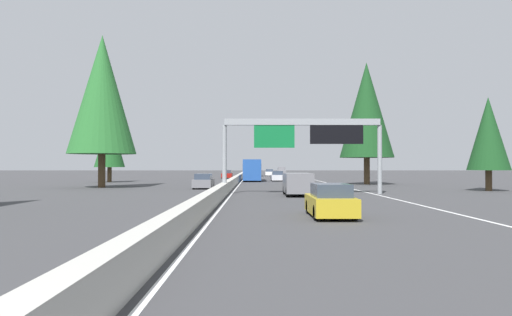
{
  "coord_description": "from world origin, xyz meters",
  "views": [
    {
      "loc": [
        -1.31,
        -2.08,
        2.27
      ],
      "look_at": [
        46.35,
        -2.23,
        3.0
      ],
      "focal_mm": 33.93,
      "sensor_mm": 36.0,
      "label": 1
    }
  ],
  "objects": [
    {
      "name": "ground_plane",
      "position": [
        60.0,
        0.0,
        0.0
      ],
      "size": [
        320.0,
        320.0,
        0.0
      ],
      "primitive_type": "plane",
      "color": "#38383A"
    },
    {
      "name": "median_barrier",
      "position": [
        80.0,
        0.3,
        0.45
      ],
      "size": [
        180.0,
        0.56,
        0.9
      ],
      "primitive_type": "cube",
      "color": "#ADAAA3",
      "rests_on": "ground"
    },
    {
      "name": "shoulder_stripe_right",
      "position": [
        70.0,
        -11.52,
        0.01
      ],
      "size": [
        160.0,
        0.16,
        0.01
      ],
      "primitive_type": "cube",
      "color": "silver",
      "rests_on": "ground"
    },
    {
      "name": "shoulder_stripe_median",
      "position": [
        70.0,
        -0.25,
        0.01
      ],
      "size": [
        160.0,
        0.16,
        0.01
      ],
      "primitive_type": "cube",
      "color": "silver",
      "rests_on": "ground"
    },
    {
      "name": "sign_gantry_overhead",
      "position": [
        36.91,
        -6.04,
        4.75
      ],
      "size": [
        0.5,
        12.68,
        5.97
      ],
      "color": "gray",
      "rests_on": "ground"
    },
    {
      "name": "sedan_distant_b",
      "position": [
        20.03,
        -5.43,
        0.68
      ],
      "size": [
        4.4,
        1.8,
        1.47
      ],
      "color": "#AD931E",
      "rests_on": "ground"
    },
    {
      "name": "minivan_far_center",
      "position": [
        35.0,
        -5.31,
        0.95
      ],
      "size": [
        5.0,
        1.95,
        1.69
      ],
      "color": "slate",
      "rests_on": "ground"
    },
    {
      "name": "sedan_far_left",
      "position": [
        68.95,
        -5.41,
        0.68
      ],
      "size": [
        4.4,
        1.8,
        1.47
      ],
      "color": "silver",
      "rests_on": "ground"
    },
    {
      "name": "sedan_mid_left",
      "position": [
        104.25,
        -5.33,
        0.68
      ],
      "size": [
        4.4,
        1.8,
        1.47
      ],
      "color": "white",
      "rests_on": "ground"
    },
    {
      "name": "box_truck_near_center",
      "position": [
        101.3,
        -2.05,
        1.61
      ],
      "size": [
        8.5,
        2.4,
        2.95
      ],
      "color": "white",
      "rests_on": "ground"
    },
    {
      "name": "pickup_mid_center",
      "position": [
        125.5,
        -9.2,
        0.91
      ],
      "size": [
        5.6,
        2.0,
        1.86
      ],
      "color": "slate",
      "rests_on": "ground"
    },
    {
      "name": "bus_far_right",
      "position": [
        69.85,
        -1.74,
        1.72
      ],
      "size": [
        11.5,
        2.55,
        3.1
      ],
      "color": "#1E4793",
      "rests_on": "ground"
    },
    {
      "name": "oncoming_near",
      "position": [
        83.55,
        2.74,
        0.68
      ],
      "size": [
        4.4,
        1.8,
        1.47
      ],
      "rotation": [
        0.0,
        0.0,
        3.14
      ],
      "color": "maroon",
      "rests_on": "ground"
    },
    {
      "name": "oncoming_far",
      "position": [
        46.17,
        2.93,
        0.68
      ],
      "size": [
        4.4,
        1.8,
        1.47
      ],
      "rotation": [
        0.0,
        0.0,
        3.14
      ],
      "color": "slate",
      "rests_on": "ground"
    },
    {
      "name": "conifer_right_near",
      "position": [
        41.72,
        -22.99,
        5.1
      ],
      "size": [
        3.7,
        3.7,
        8.41
      ],
      "color": "#4C3823",
      "rests_on": "ground"
    },
    {
      "name": "conifer_right_mid",
      "position": [
        56.33,
        -15.51,
        8.89
      ],
      "size": [
        6.43,
        6.43,
        14.61
      ],
      "color": "#4C3823",
      "rests_on": "ground"
    },
    {
      "name": "conifer_left_near",
      "position": [
        48.28,
        13.6,
        9.56
      ],
      "size": [
        6.92,
        6.92,
        15.72
      ],
      "color": "#4C3823",
      "rests_on": "ground"
    },
    {
      "name": "conifer_left_mid",
      "position": [
        64.37,
        17.62,
        5.64
      ],
      "size": [
        4.09,
        4.09,
        9.29
      ],
      "color": "#4C3823",
      "rests_on": "ground"
    }
  ]
}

